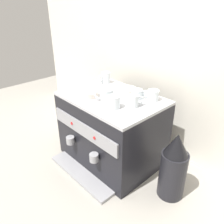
% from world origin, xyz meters
% --- Properties ---
extents(ground_plane, '(4.00, 4.00, 0.00)m').
position_xyz_m(ground_plane, '(0.00, 0.00, 0.00)').
color(ground_plane, '#9E998E').
extents(tiled_backsplash_wall, '(2.80, 0.03, 1.10)m').
position_xyz_m(tiled_backsplash_wall, '(0.00, 0.40, 0.55)').
color(tiled_backsplash_wall, silver).
rests_on(tiled_backsplash_wall, ground_plane).
extents(espresso_machine, '(0.66, 0.58, 0.49)m').
position_xyz_m(espresso_machine, '(0.00, -0.00, 0.25)').
color(espresso_machine, black).
rests_on(espresso_machine, ground_plane).
extents(ceramic_cup_0, '(0.11, 0.08, 0.08)m').
position_xyz_m(ceramic_cup_0, '(0.12, -0.10, 0.53)').
color(ceramic_cup_0, silver).
rests_on(ceramic_cup_0, espresso_machine).
extents(ceramic_cup_1, '(0.07, 0.09, 0.07)m').
position_xyz_m(ceramic_cup_1, '(0.20, -0.00, 0.53)').
color(ceramic_cup_1, silver).
rests_on(ceramic_cup_1, espresso_machine).
extents(ceramic_cup_2, '(0.11, 0.09, 0.08)m').
position_xyz_m(ceramic_cup_2, '(0.03, -0.08, 0.54)').
color(ceramic_cup_2, silver).
rests_on(ceramic_cup_2, espresso_machine).
extents(ceramic_cup_3, '(0.07, 0.10, 0.06)m').
position_xyz_m(ceramic_cup_3, '(0.13, 0.10, 0.52)').
color(ceramic_cup_3, silver).
rests_on(ceramic_cup_3, espresso_machine).
extents(ceramic_cup_4, '(0.06, 0.10, 0.08)m').
position_xyz_m(ceramic_cup_4, '(-0.22, 0.14, 0.53)').
color(ceramic_cup_4, silver).
rests_on(ceramic_cup_4, espresso_machine).
extents(ceramic_cup_5, '(0.11, 0.07, 0.07)m').
position_xyz_m(ceramic_cup_5, '(0.21, 0.15, 0.53)').
color(ceramic_cup_5, silver).
rests_on(ceramic_cup_5, espresso_machine).
extents(ceramic_bowl_0, '(0.12, 0.12, 0.03)m').
position_xyz_m(ceramic_bowl_0, '(0.01, 0.13, 0.51)').
color(ceramic_bowl_0, beige).
rests_on(ceramic_bowl_0, espresso_machine).
extents(ceramic_bowl_1, '(0.11, 0.11, 0.03)m').
position_xyz_m(ceramic_bowl_1, '(-0.10, -0.10, 0.51)').
color(ceramic_bowl_1, beige).
rests_on(ceramic_bowl_1, espresso_machine).
extents(coffee_grinder, '(0.16, 0.16, 0.43)m').
position_xyz_m(coffee_grinder, '(0.50, 0.02, 0.20)').
color(coffee_grinder, black).
rests_on(coffee_grinder, ground_plane).
extents(milk_pitcher, '(0.09, 0.09, 0.15)m').
position_xyz_m(milk_pitcher, '(-0.49, 0.01, 0.07)').
color(milk_pitcher, '#B7B7BC').
rests_on(milk_pitcher, ground_plane).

